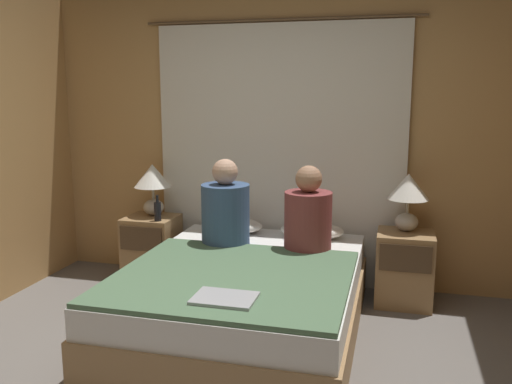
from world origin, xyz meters
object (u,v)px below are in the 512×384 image
nightstand_right (404,268)px  laptop_on_bed (225,298)px  nightstand_left (152,248)px  lamp_right (408,193)px  bed (245,298)px  pillow_right (312,230)px  person_right_in_bed (308,217)px  beer_bottle_on_left_stand (158,211)px  lamp_left (153,181)px  pillow_left (232,225)px  person_left_in_bed (226,210)px

nightstand_right → laptop_on_bed: bearing=-123.6°
nightstand_left → lamp_right: size_ratio=1.27×
bed → pillow_right: pillow_right is taller
person_right_in_bed → beer_bottle_on_left_stand: bearing=170.2°
nightstand_left → nightstand_right: same height
lamp_left → nightstand_right: bearing=-1.7°
bed → beer_bottle_on_left_stand: 1.22m
lamp_right → pillow_left: 1.44m
nightstand_left → pillow_left: size_ratio=1.12×
person_left_in_bed → laptop_on_bed: bearing=-72.6°
person_left_in_bed → person_right_in_bed: bearing=0.0°
nightstand_left → person_left_in_bed: 0.97m
bed → laptop_on_bed: 0.76m
nightstand_right → lamp_right: (0.00, 0.06, 0.58)m
lamp_right → beer_bottle_on_left_stand: (-2.01, -0.18, -0.21)m
laptop_on_bed → pillow_left: bearing=105.5°
nightstand_right → nightstand_left: bearing=180.0°
nightstand_right → beer_bottle_on_left_stand: 2.04m
pillow_left → person_left_in_bed: person_left_in_bed is taller
nightstand_right → beer_bottle_on_left_stand: (-2.01, -0.12, 0.37)m
lamp_right → person_left_in_bed: size_ratio=0.68×
pillow_right → person_right_in_bed: bearing=-86.4°
bed → lamp_right: lamp_right is taller
person_left_in_bed → nightstand_left: bearing=156.6°
lamp_right → person_left_in_bed: bearing=-163.1°
person_right_in_bed → laptop_on_bed: person_right_in_bed is taller
beer_bottle_on_left_stand → laptop_on_bed: beer_bottle_on_left_stand is taller
lamp_right → pillow_left: size_ratio=0.88×
beer_bottle_on_left_stand → laptop_on_bed: 1.71m
pillow_right → person_left_in_bed: (-0.61, -0.37, 0.21)m
beer_bottle_on_left_stand → laptop_on_bed: size_ratio=0.63×
nightstand_right → beer_bottle_on_left_stand: size_ratio=2.61×
nightstand_right → pillow_right: (-0.73, 0.03, 0.25)m
person_right_in_bed → bed: bearing=-129.5°
lamp_right → laptop_on_bed: 1.86m
lamp_right → beer_bottle_on_left_stand: bearing=-174.9°
person_left_in_bed → person_right_in_bed: person_left_in_bed is taller
lamp_left → person_right_in_bed: bearing=-15.9°
bed → pillow_right: 0.92m
lamp_right → laptop_on_bed: lamp_right is taller
nightstand_left → person_left_in_bed: bearing=-23.4°
nightstand_right → laptop_on_bed: (-0.98, -1.48, 0.23)m
bed → person_right_in_bed: bearing=50.5°
bed → person_left_in_bed: person_left_in_bed is taller
nightstand_left → lamp_left: size_ratio=1.27×
person_right_in_bed → pillow_left: bearing=152.0°
lamp_left → person_left_in_bed: bearing=-27.2°
nightstand_right → pillow_left: (-1.40, 0.03, 0.25)m
beer_bottle_on_left_stand → nightstand_right: bearing=3.3°
lamp_right → beer_bottle_on_left_stand: lamp_right is taller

